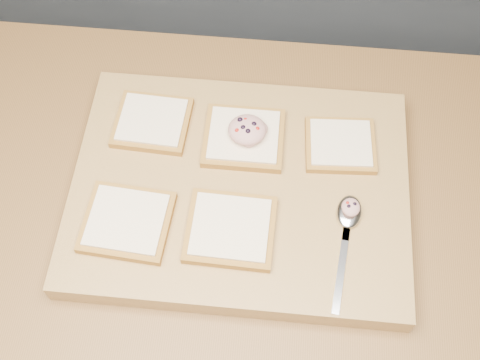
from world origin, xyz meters
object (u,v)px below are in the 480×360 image
object	(u,v)px
cutting_board	(240,190)
spoon	(348,220)
bread_far_center	(244,137)
tuna_salad_dollop	(247,130)

from	to	relation	value
cutting_board	spoon	xyz separation A→B (m)	(0.17, -0.05, 0.03)
cutting_board	bread_far_center	distance (m)	0.09
cutting_board	spoon	bearing A→B (deg)	-16.61
cutting_board	tuna_salad_dollop	distance (m)	0.10
cutting_board	bread_far_center	bearing A→B (deg)	91.12
spoon	bread_far_center	bearing A→B (deg)	142.29
cutting_board	tuna_salad_dollop	size ratio (longest dim) A/B	8.63
tuna_salad_dollop	spoon	distance (m)	0.21
bread_far_center	spoon	world-z (taller)	bread_far_center
tuna_salad_dollop	spoon	world-z (taller)	tuna_salad_dollop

